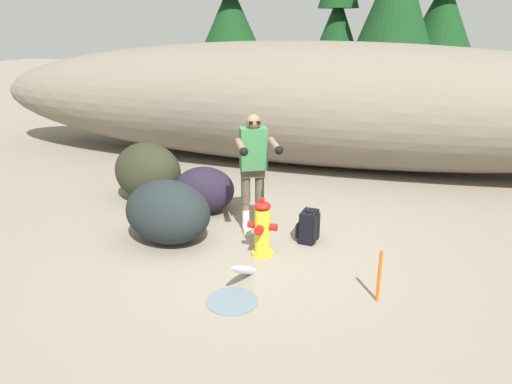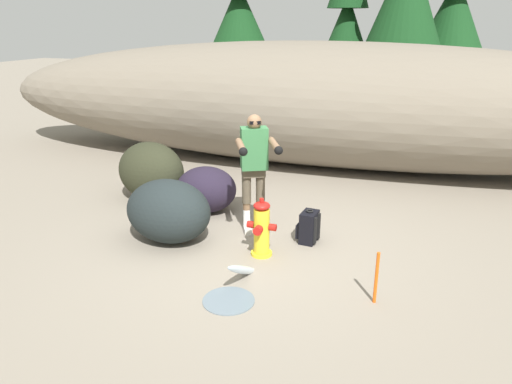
% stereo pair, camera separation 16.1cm
% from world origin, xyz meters
% --- Properties ---
extents(ground_plane, '(56.00, 56.00, 0.04)m').
position_xyz_m(ground_plane, '(0.00, 0.00, -0.02)').
color(ground_plane, gray).
extents(dirt_embankment, '(15.31, 3.20, 2.52)m').
position_xyz_m(dirt_embankment, '(0.00, 4.36, 1.26)').
color(dirt_embankment, '#756B5B').
rests_on(dirt_embankment, ground_plane).
extents(fire_hydrant, '(0.39, 0.33, 0.79)m').
position_xyz_m(fire_hydrant, '(0.20, -0.18, 0.36)').
color(fire_hydrant, yellow).
rests_on(fire_hydrant, ground_plane).
extents(hydrant_water_jet, '(0.57, 1.33, 0.67)m').
position_xyz_m(hydrant_water_jet, '(0.20, -0.96, 0.09)').
color(hydrant_water_jet, silver).
rests_on(hydrant_water_jet, ground_plane).
extents(utility_worker, '(0.79, 1.04, 1.72)m').
position_xyz_m(utility_worker, '(-0.13, 0.48, 1.09)').
color(utility_worker, beige).
rests_on(utility_worker, ground_plane).
extents(spare_backpack, '(0.31, 0.32, 0.47)m').
position_xyz_m(spare_backpack, '(0.69, 0.41, 0.22)').
color(spare_backpack, black).
rests_on(spare_backpack, ground_plane).
extents(boulder_large, '(1.05, 0.99, 0.72)m').
position_xyz_m(boulder_large, '(-1.13, 1.04, 0.36)').
color(boulder_large, '#221B2B').
rests_on(boulder_large, ground_plane).
extents(boulder_mid, '(1.38, 1.15, 0.86)m').
position_xyz_m(boulder_mid, '(-1.16, -0.14, 0.43)').
color(boulder_mid, '#1F2627').
rests_on(boulder_mid, ground_plane).
extents(boulder_small, '(1.42, 1.21, 0.99)m').
position_xyz_m(boulder_small, '(-2.22, 1.24, 0.50)').
color(boulder_small, '#2A2D1D').
rests_on(boulder_small, ground_plane).
extents(pine_tree_far_left, '(2.12, 2.12, 5.48)m').
position_xyz_m(pine_tree_far_left, '(-3.60, 9.27, 3.29)').
color(pine_tree_far_left, '#47331E').
rests_on(pine_tree_far_left, ground_plane).
extents(pine_tree_left, '(2.12, 2.12, 5.56)m').
position_xyz_m(pine_tree_left, '(-0.63, 11.64, 2.91)').
color(pine_tree_left, '#47331E').
rests_on(pine_tree_left, ground_plane).
extents(pine_tree_right, '(2.33, 2.33, 5.96)m').
position_xyz_m(pine_tree_right, '(2.72, 12.24, 3.46)').
color(pine_tree_right, '#47331E').
rests_on(pine_tree_right, ground_plane).
extents(survey_stake, '(0.04, 0.04, 0.60)m').
position_xyz_m(survey_stake, '(1.71, -0.86, 0.30)').
color(survey_stake, '#E55914').
rests_on(survey_stake, ground_plane).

